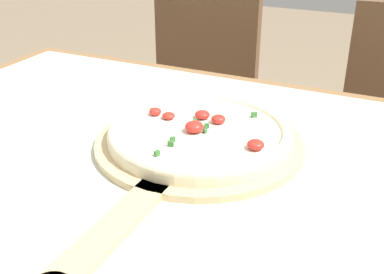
% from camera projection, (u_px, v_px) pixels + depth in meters
% --- Properties ---
extents(dining_table, '(1.40, 1.00, 0.75)m').
position_uv_depth(dining_table, '(189.00, 235.00, 0.78)').
color(dining_table, olive).
rests_on(dining_table, ground_plane).
extents(towel_cloth, '(1.32, 0.92, 0.00)m').
position_uv_depth(towel_cloth, '(189.00, 182.00, 0.73)').
color(towel_cloth, silver).
rests_on(towel_cloth, dining_table).
extents(pizza_peel, '(0.36, 0.59, 0.01)m').
position_uv_depth(pizza_peel, '(193.00, 149.00, 0.81)').
color(pizza_peel, '#D6B784').
rests_on(pizza_peel, towel_cloth).
extents(pizza, '(0.31, 0.31, 0.04)m').
position_uv_depth(pizza, '(200.00, 133.00, 0.82)').
color(pizza, beige).
rests_on(pizza, pizza_peel).
extents(chair_left, '(0.41, 0.41, 0.88)m').
position_uv_depth(chair_left, '(194.00, 102.00, 1.66)').
color(chair_left, brown).
rests_on(chair_left, ground_plane).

